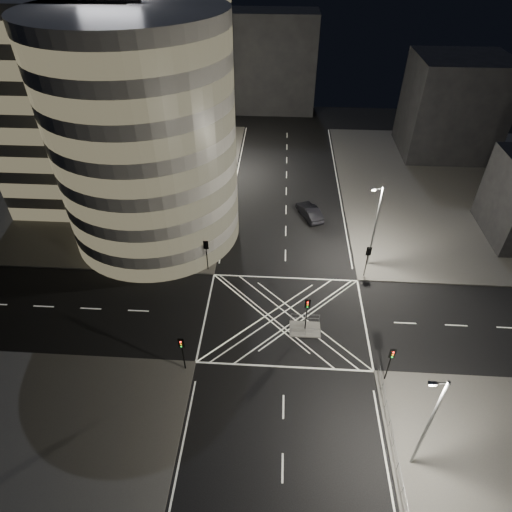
# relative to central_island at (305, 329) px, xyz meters

# --- Properties ---
(ground) EXTENTS (120.00, 120.00, 0.00)m
(ground) POSITION_rel_central_island_xyz_m (-2.00, 1.50, -0.07)
(ground) COLOR black
(ground) RESTS_ON ground
(sidewalk_far_left) EXTENTS (42.00, 42.00, 0.15)m
(sidewalk_far_left) POSITION_rel_central_island_xyz_m (-31.00, 28.50, 0.00)
(sidewalk_far_left) COLOR #53504D
(sidewalk_far_left) RESTS_ON ground
(sidewalk_far_right) EXTENTS (42.00, 42.00, 0.15)m
(sidewalk_far_right) POSITION_rel_central_island_xyz_m (27.00, 28.50, 0.00)
(sidewalk_far_right) COLOR #53504D
(sidewalk_far_right) RESTS_ON ground
(central_island) EXTENTS (3.00, 2.00, 0.15)m
(central_island) POSITION_rel_central_island_xyz_m (0.00, 0.00, 0.00)
(central_island) COLOR slate
(central_island) RESTS_ON ground
(office_tower_curved) EXTENTS (30.00, 29.00, 27.20)m
(office_tower_curved) POSITION_rel_central_island_xyz_m (-22.74, 20.24, 12.58)
(office_tower_curved) COLOR #9C9993
(office_tower_curved) RESTS_ON sidewalk_far_left
(office_block_rear) EXTENTS (24.00, 16.00, 22.00)m
(office_block_rear) POSITION_rel_central_island_xyz_m (-24.00, 43.50, 11.07)
(office_block_rear) COLOR #9C9993
(office_block_rear) RESTS_ON sidewalk_far_left
(building_right_far) EXTENTS (14.00, 12.00, 15.00)m
(building_right_far) POSITION_rel_central_island_xyz_m (24.00, 41.50, 7.58)
(building_right_far) COLOR black
(building_right_far) RESTS_ON sidewalk_far_right
(building_far_end) EXTENTS (18.00, 8.00, 18.00)m
(building_far_end) POSITION_rel_central_island_xyz_m (-6.00, 59.50, 8.93)
(building_far_end) COLOR black
(building_far_end) RESTS_ON ground
(tree_a) EXTENTS (3.87, 3.87, 6.65)m
(tree_a) POSITION_rel_central_island_xyz_m (-12.50, 10.50, 4.49)
(tree_a) COLOR black
(tree_a) RESTS_ON sidewalk_far_left
(tree_b) EXTENTS (4.67, 4.67, 7.89)m
(tree_b) POSITION_rel_central_island_xyz_m (-12.50, 16.50, 5.27)
(tree_b) COLOR black
(tree_b) RESTS_ON sidewalk_far_left
(tree_c) EXTENTS (4.53, 4.53, 6.82)m
(tree_c) POSITION_rel_central_island_xyz_m (-12.50, 22.50, 4.28)
(tree_c) COLOR black
(tree_c) RESTS_ON sidewalk_far_left
(tree_d) EXTENTS (4.51, 4.51, 8.06)m
(tree_d) POSITION_rel_central_island_xyz_m (-12.50, 28.50, 5.53)
(tree_d) COLOR black
(tree_d) RESTS_ON sidewalk_far_left
(tree_e) EXTENTS (3.59, 3.59, 5.84)m
(tree_e) POSITION_rel_central_island_xyz_m (-12.50, 34.50, 3.84)
(tree_e) COLOR black
(tree_e) RESTS_ON sidewalk_far_left
(traffic_signal_fl) EXTENTS (0.55, 0.22, 4.00)m
(traffic_signal_fl) POSITION_rel_central_island_xyz_m (-10.80, 8.30, 2.84)
(traffic_signal_fl) COLOR black
(traffic_signal_fl) RESTS_ON sidewalk_far_left
(traffic_signal_nl) EXTENTS (0.55, 0.22, 4.00)m
(traffic_signal_nl) POSITION_rel_central_island_xyz_m (-10.80, -5.30, 2.84)
(traffic_signal_nl) COLOR black
(traffic_signal_nl) RESTS_ON sidewalk_near_left
(traffic_signal_fr) EXTENTS (0.55, 0.22, 4.00)m
(traffic_signal_fr) POSITION_rel_central_island_xyz_m (6.80, 8.30, 2.84)
(traffic_signal_fr) COLOR black
(traffic_signal_fr) RESTS_ON sidewalk_far_right
(traffic_signal_nr) EXTENTS (0.55, 0.22, 4.00)m
(traffic_signal_nr) POSITION_rel_central_island_xyz_m (6.80, -5.30, 2.84)
(traffic_signal_nr) COLOR black
(traffic_signal_nr) RESTS_ON sidewalk_near_right
(traffic_signal_island) EXTENTS (0.55, 0.22, 4.00)m
(traffic_signal_island) POSITION_rel_central_island_xyz_m (0.00, 0.00, 2.84)
(traffic_signal_island) COLOR black
(traffic_signal_island) RESTS_ON central_island
(street_lamp_left_near) EXTENTS (1.25, 0.25, 10.00)m
(street_lamp_left_near) POSITION_rel_central_island_xyz_m (-11.44, 13.50, 5.47)
(street_lamp_left_near) COLOR slate
(street_lamp_left_near) RESTS_ON sidewalk_far_left
(street_lamp_left_far) EXTENTS (1.25, 0.25, 10.00)m
(street_lamp_left_far) POSITION_rel_central_island_xyz_m (-11.44, 31.50, 5.47)
(street_lamp_left_far) COLOR slate
(street_lamp_left_far) RESTS_ON sidewalk_far_left
(street_lamp_right_far) EXTENTS (1.25, 0.25, 10.00)m
(street_lamp_right_far) POSITION_rel_central_island_xyz_m (7.44, 10.50, 5.47)
(street_lamp_right_far) COLOR slate
(street_lamp_right_far) RESTS_ON sidewalk_far_right
(street_lamp_right_near) EXTENTS (1.25, 0.25, 10.00)m
(street_lamp_right_near) POSITION_rel_central_island_xyz_m (7.44, -12.50, 5.47)
(street_lamp_right_near) COLOR slate
(street_lamp_right_near) RESTS_ON sidewalk_near_right
(railing_near_right) EXTENTS (0.06, 11.70, 1.10)m
(railing_near_right) POSITION_rel_central_island_xyz_m (6.30, -10.65, 0.62)
(railing_near_right) COLOR slate
(railing_near_right) RESTS_ON sidewalk_near_right
(railing_island_south) EXTENTS (2.80, 0.06, 1.10)m
(railing_island_south) POSITION_rel_central_island_xyz_m (0.00, -0.90, 0.62)
(railing_island_south) COLOR slate
(railing_island_south) RESTS_ON central_island
(railing_island_north) EXTENTS (2.80, 0.06, 1.10)m
(railing_island_north) POSITION_rel_central_island_xyz_m (0.00, 0.90, 0.62)
(railing_island_north) COLOR slate
(railing_island_north) RESTS_ON central_island
(sedan) EXTENTS (3.73, 5.52, 1.72)m
(sedan) POSITION_rel_central_island_xyz_m (1.09, 19.85, 0.79)
(sedan) COLOR black
(sedan) RESTS_ON ground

